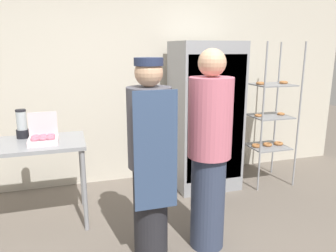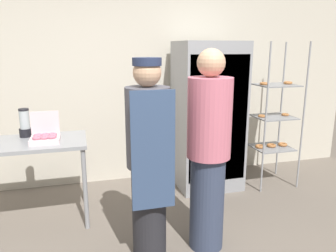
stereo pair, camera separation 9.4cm
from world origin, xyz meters
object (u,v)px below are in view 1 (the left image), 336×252
refrigerator (205,116)px  blender_pitcher (22,125)px  person_baker (150,159)px  person_customer (209,151)px  baking_rack (270,117)px  donut_box (43,138)px

refrigerator → blender_pitcher: bearing=-173.7°
refrigerator → blender_pitcher: (-2.10, -0.23, 0.08)m
person_baker → person_customer: size_ratio=0.96×
person_baker → person_customer: (0.52, -0.01, 0.02)m
baking_rack → person_customer: size_ratio=1.04×
refrigerator → blender_pitcher: 2.11m
blender_pitcher → person_customer: 1.91m
blender_pitcher → baking_rack: bearing=1.3°
donut_box → person_baker: (0.86, -0.77, -0.04)m
baking_rack → blender_pitcher: 2.94m
baking_rack → donut_box: (-2.72, -0.34, 0.03)m
blender_pitcher → person_customer: bearing=-33.5°
blender_pitcher → person_baker: person_baker is taller
baking_rack → person_customer: baking_rack is taller
baking_rack → blender_pitcher: size_ratio=6.25×
refrigerator → person_baker: size_ratio=1.09×
person_baker → person_customer: bearing=-0.7°
donut_box → person_customer: 1.58m
blender_pitcher → person_baker: bearing=-44.4°
donut_box → person_baker: bearing=-42.1°
baking_rack → donut_box: 2.74m
baking_rack → person_baker: size_ratio=1.08×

